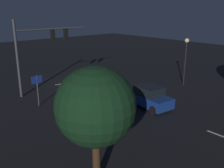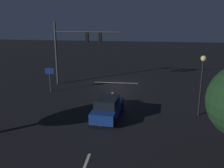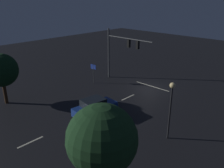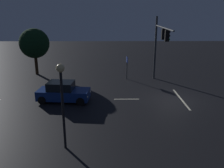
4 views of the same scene
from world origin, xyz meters
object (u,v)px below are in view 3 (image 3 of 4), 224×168
street_lamp_left_kerb (171,100)px  tree_left_far (102,139)px  traffic_signal_assembly (121,48)px  route_sign (93,70)px  tree_right_near (1,70)px  car_approaching (95,107)px

street_lamp_left_kerb → tree_left_far: 7.83m
traffic_signal_assembly → route_sign: 4.57m
street_lamp_left_kerb → tree_left_far: bearing=93.5°
street_lamp_left_kerb → tree_left_far: size_ratio=0.83×
route_sign → tree_right_near: size_ratio=0.47×
route_sign → tree_left_far: (-14.34, 12.27, 2.07)m
traffic_signal_assembly → tree_right_near: traffic_signal_assembly is taller
route_sign → traffic_signal_assembly: bearing=-122.9°
car_approaching → tree_right_near: (8.87, 4.77, 2.89)m
street_lamp_left_kerb → tree_right_near: (16.07, 6.18, 0.29)m
traffic_signal_assembly → route_sign: size_ratio=2.78×
car_approaching → tree_right_near: size_ratio=0.83×
car_approaching → route_sign: (6.66, -5.88, 1.05)m
traffic_signal_assembly → car_approaching: 10.79m
route_sign → car_approaching: bearing=138.6°
traffic_signal_assembly → car_approaching: (-4.66, 8.97, -3.75)m
traffic_signal_assembly → street_lamp_left_kerb: traffic_signal_assembly is taller
route_sign → tree_right_near: bearing=78.3°
route_sign → tree_left_far: tree_left_far is taller
car_approaching → street_lamp_left_kerb: bearing=-168.9°
tree_left_far → route_sign: bearing=-40.5°
car_approaching → tree_right_near: 10.48m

